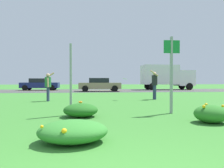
% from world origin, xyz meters
% --- Properties ---
extents(ground_plane, '(120.00, 120.00, 0.00)m').
position_xyz_m(ground_plane, '(0.00, 11.54, 0.00)').
color(ground_plane, '#387A2D').
extents(highway_strip, '(120.00, 8.40, 0.01)m').
position_xyz_m(highway_strip, '(0.00, 23.07, 0.00)').
color(highway_strip, '#424244').
rests_on(highway_strip, ground).
extents(highway_center_stripe, '(120.00, 0.16, 0.00)m').
position_xyz_m(highway_center_stripe, '(0.00, 23.07, 0.01)').
color(highway_center_stripe, yellow).
rests_on(highway_center_stripe, ground).
extents(daylily_clump_mid_center, '(1.06, 1.00, 0.45)m').
position_xyz_m(daylily_clump_mid_center, '(-0.66, 5.02, 0.21)').
color(daylily_clump_mid_center, '#23661E').
rests_on(daylily_clump_mid_center, ground).
extents(daylily_clump_front_center, '(0.90, 0.81, 0.51)m').
position_xyz_m(daylily_clump_front_center, '(2.84, 3.74, 0.24)').
color(daylily_clump_front_center, '#2D7526').
rests_on(daylily_clump_front_center, ground).
extents(daylily_clump_front_right, '(1.26, 1.03, 0.40)m').
position_xyz_m(daylily_clump_front_right, '(-0.67, 2.33, 0.20)').
color(daylily_clump_front_right, '#337F2D').
rests_on(daylily_clump_front_right, ground).
extents(sign_post_near_path, '(0.07, 0.10, 2.33)m').
position_xyz_m(sign_post_near_path, '(-0.99, 5.41, 1.16)').
color(sign_post_near_path, '#93969B').
rests_on(sign_post_near_path, ground).
extents(sign_post_by_roadside, '(0.56, 0.10, 2.63)m').
position_xyz_m(sign_post_by_roadside, '(2.41, 5.42, 1.59)').
color(sign_post_by_roadside, '#93969B').
rests_on(sign_post_by_roadside, ground).
extents(person_thrower_green_shirt, '(0.49, 0.51, 1.63)m').
position_xyz_m(person_thrower_green_shirt, '(-2.70, 10.37, 0.92)').
color(person_thrower_green_shirt, '#287038').
rests_on(person_thrower_green_shirt, ground).
extents(person_catcher_dark_shirt, '(0.53, 0.51, 1.78)m').
position_xyz_m(person_catcher_dark_shirt, '(3.51, 10.83, 1.01)').
color(person_catcher_dark_shirt, '#232328').
rests_on(person_catcher_dark_shirt, ground).
extents(frisbee_white, '(0.27, 0.27, 0.09)m').
position_xyz_m(frisbee_white, '(1.66, 10.64, 1.25)').
color(frisbee_white, white).
extents(car_navy_center_left, '(4.50, 2.00, 1.45)m').
position_xyz_m(car_navy_center_left, '(-6.58, 24.96, 0.74)').
color(car_navy_center_left, navy).
rests_on(car_navy_center_left, ground).
extents(car_tan_center_right, '(4.50, 2.00, 1.45)m').
position_xyz_m(car_tan_center_right, '(0.61, 21.18, 0.74)').
color(car_tan_center_right, '#937F60').
rests_on(car_tan_center_right, ground).
extents(box_truck_white, '(6.70, 2.46, 3.20)m').
position_xyz_m(box_truck_white, '(9.52, 24.96, 1.80)').
color(box_truck_white, silver).
rests_on(box_truck_white, ground).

